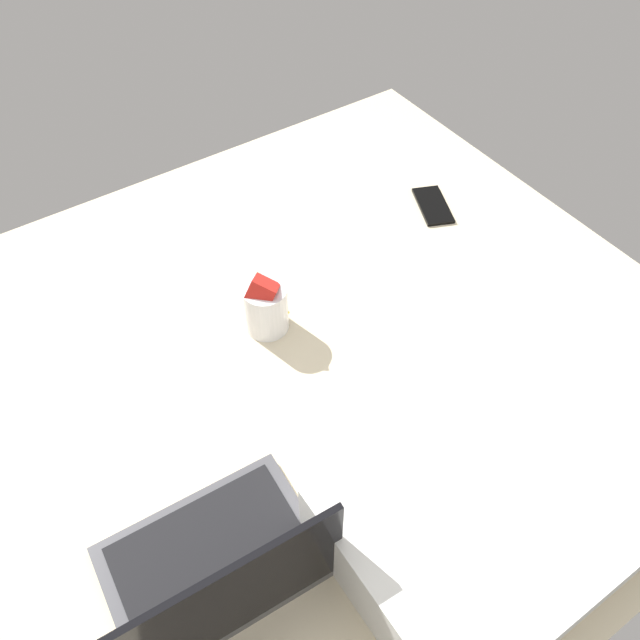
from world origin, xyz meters
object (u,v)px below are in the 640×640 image
snack_cup (266,307)px  pillow (500,512)px  cell_phone (433,205)px  laptop (219,569)px

snack_cup → pillow: bearing=97.9°
cell_phone → pillow: (45.52, 68.61, 6.10)cm
cell_phone → laptop: bearing=53.8°
laptop → snack_cup: laptop is taller
laptop → cell_phone: 100.24cm
laptop → snack_cup: 52.11cm
snack_cup → cell_phone: size_ratio=1.03×
pillow → laptop: bearing=-23.4°
snack_cup → cell_phone: (-53.60, -10.37, -5.58)cm
laptop → pillow: 44.42cm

